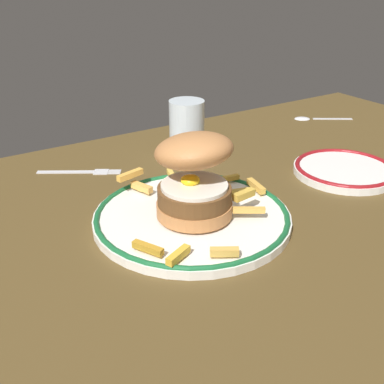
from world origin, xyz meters
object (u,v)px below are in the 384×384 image
(dinner_plate, at_px, (192,216))
(fork, at_px, (82,171))
(side_plate, at_px, (345,170))
(spoon, at_px, (309,118))
(water_glass, at_px, (187,130))
(burger, at_px, (194,174))

(dinner_plate, bearing_deg, fork, 105.37)
(dinner_plate, distance_m, side_plate, 0.31)
(spoon, bearing_deg, water_glass, -175.87)
(dinner_plate, height_order, side_plate, same)
(dinner_plate, distance_m, water_glass, 0.27)
(burger, bearing_deg, side_plate, -0.15)
(burger, bearing_deg, dinner_plate, 152.28)
(dinner_plate, relative_size, water_glass, 2.76)
(dinner_plate, relative_size, side_plate, 1.60)
(burger, relative_size, spoon, 1.10)
(fork, bearing_deg, side_plate, -33.56)
(dinner_plate, relative_size, spoon, 2.28)
(burger, height_order, side_plate, burger)
(burger, height_order, fork, burger)
(burger, relative_size, water_glass, 1.32)
(dinner_plate, xyz_separation_m, water_glass, (0.14, 0.23, 0.04))
(water_glass, height_order, fork, water_glass)
(fork, bearing_deg, water_glass, -4.09)
(side_plate, relative_size, fork, 1.32)
(burger, height_order, water_glass, burger)
(burger, distance_m, water_glass, 0.27)
(dinner_plate, xyz_separation_m, fork, (-0.07, 0.25, -0.01))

